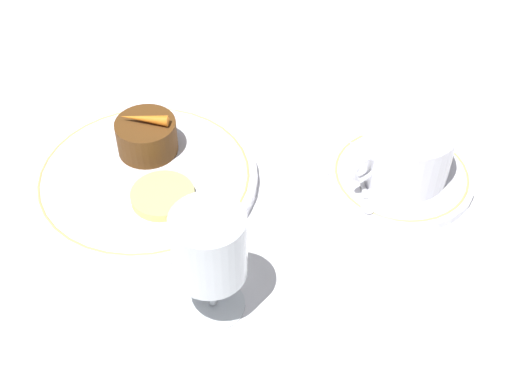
% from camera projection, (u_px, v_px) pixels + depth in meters
% --- Properties ---
extents(ground_plane, '(3.00, 3.00, 0.00)m').
position_uv_depth(ground_plane, '(157.00, 198.00, 0.79)').
color(ground_plane, white).
extents(dinner_plate, '(0.25, 0.25, 0.01)m').
position_uv_depth(dinner_plate, '(147.00, 178.00, 0.80)').
color(dinner_plate, white).
rests_on(dinner_plate, ground_plane).
extents(saucer, '(0.16, 0.16, 0.01)m').
position_uv_depth(saucer, '(401.00, 175.00, 0.80)').
color(saucer, white).
rests_on(saucer, ground_plane).
extents(coffee_cup, '(0.13, 0.10, 0.06)m').
position_uv_depth(coffee_cup, '(406.00, 150.00, 0.78)').
color(coffee_cup, white).
rests_on(coffee_cup, saucer).
extents(spoon, '(0.06, 0.10, 0.00)m').
position_uv_depth(spoon, '(362.00, 185.00, 0.78)').
color(spoon, silver).
rests_on(spoon, saucer).
extents(wine_glass, '(0.07, 0.07, 0.12)m').
position_uv_depth(wine_glass, '(209.00, 251.00, 0.63)').
color(wine_glass, silver).
rests_on(wine_glass, ground_plane).
extents(fork, '(0.02, 0.19, 0.01)m').
position_uv_depth(fork, '(287.00, 142.00, 0.85)').
color(fork, silver).
rests_on(fork, ground_plane).
extents(dessert_cake, '(0.07, 0.07, 0.04)m').
position_uv_depth(dessert_cake, '(147.00, 136.00, 0.81)').
color(dessert_cake, '#563314').
rests_on(dessert_cake, dinner_plate).
extents(carrot_garnish, '(0.05, 0.05, 0.01)m').
position_uv_depth(carrot_garnish, '(144.00, 119.00, 0.79)').
color(carrot_garnish, orange).
rests_on(carrot_garnish, dessert_cake).
extents(pineapple_slice, '(0.07, 0.07, 0.01)m').
position_uv_depth(pineapple_slice, '(162.00, 196.00, 0.76)').
color(pineapple_slice, '#EFE075').
rests_on(pineapple_slice, dinner_plate).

